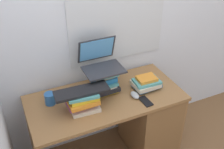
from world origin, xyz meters
name	(u,v)px	position (x,y,z in m)	size (l,w,h in m)	color
wall_back	(88,19)	(0.00, 0.35, 1.30)	(6.00, 0.06, 2.60)	silver
desk	(139,118)	(0.33, -0.02, 0.40)	(1.30, 0.62, 0.73)	olive
book_stack_tall	(104,81)	(0.02, 0.09, 0.83)	(0.25, 0.22, 0.21)	yellow
book_stack_keyboard_riser	(83,100)	(-0.22, -0.06, 0.81)	(0.25, 0.20, 0.15)	beige
book_stack_side	(146,83)	(0.37, -0.03, 0.79)	(0.25, 0.19, 0.11)	#2672B2
laptop	(101,61)	(0.02, 0.15, 1.00)	(0.33, 0.30, 0.23)	#2D2D33
keyboard	(82,91)	(-0.22, -0.06, 0.90)	(0.42, 0.14, 0.02)	black
computer_mouse	(135,95)	(0.22, -0.10, 0.75)	(0.06, 0.10, 0.04)	#A5A8AD
mug	(50,99)	(-0.44, 0.11, 0.78)	(0.13, 0.09, 0.10)	#265999
cell_phone	(146,101)	(0.27, -0.19, 0.74)	(0.07, 0.14, 0.01)	black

